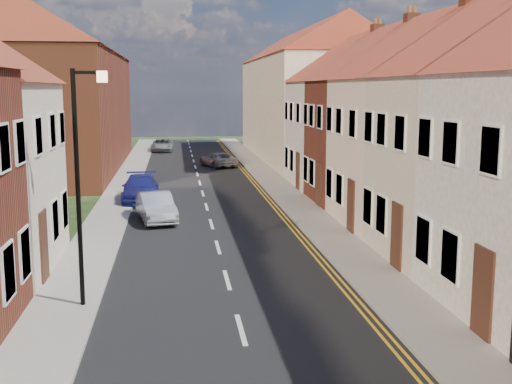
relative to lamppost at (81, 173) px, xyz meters
name	(u,v)px	position (x,y,z in m)	size (l,w,h in m)	color
road	(211,224)	(3.81, 10.00, -3.53)	(7.00, 90.00, 0.02)	black
pavement_left	(104,226)	(-0.59, 10.00, -3.48)	(1.80, 90.00, 0.12)	#ACA59D
pavement_right	(314,220)	(8.21, 10.00, -3.48)	(1.80, 90.00, 0.12)	#ACA59D
cottage_r_cream_mid	(506,124)	(13.11, 3.50, 0.94)	(8.30, 5.20, 9.00)	beige
cottage_r_pink	(439,117)	(13.11, 8.90, 0.94)	(8.30, 6.00, 9.00)	beige
cottage_r_white_far	(394,112)	(13.11, 14.30, 0.94)	(8.30, 5.20, 9.00)	brown
cottage_r_cream_far	(363,109)	(13.11, 19.70, 0.94)	(8.30, 6.00, 9.00)	white
block_right_far	(308,93)	(13.11, 35.00, 1.76)	(8.30, 24.20, 10.50)	beige
block_left_far	(60,94)	(-5.49, 30.00, 1.76)	(8.30, 24.20, 10.50)	brown
lamppost	(81,173)	(0.00, 0.00, 0.00)	(0.88, 0.15, 6.00)	black
car_mid	(156,207)	(1.50, 11.00, -2.92)	(1.31, 3.75, 1.24)	silver
car_far	(141,189)	(0.61, 16.02, -2.89)	(1.82, 4.49, 1.30)	navy
car_distant	(162,145)	(1.25, 42.21, -2.96)	(1.92, 4.16, 1.16)	#999DA0
car_distant_b	(218,160)	(5.45, 30.00, -3.01)	(1.76, 3.81, 1.06)	#96989D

